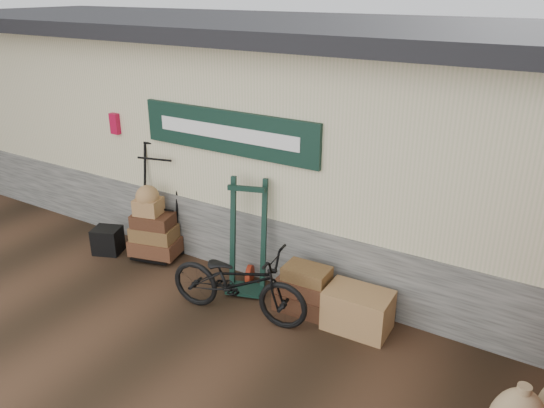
# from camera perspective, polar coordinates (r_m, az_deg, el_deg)

# --- Properties ---
(ground) EXTENTS (80.00, 80.00, 0.00)m
(ground) POSITION_cam_1_polar(r_m,az_deg,el_deg) (6.60, -7.20, -11.21)
(ground) COLOR black
(ground) RESTS_ON ground
(station_building) EXTENTS (14.40, 4.10, 3.20)m
(station_building) POSITION_cam_1_polar(r_m,az_deg,el_deg) (8.06, 4.51, 7.84)
(station_building) COLOR #4C4C47
(station_building) RESTS_ON ground
(porter_trolley) EXTENTS (0.95, 0.80, 1.64)m
(porter_trolley) POSITION_cam_1_polar(r_m,az_deg,el_deg) (7.67, -12.15, 0.36)
(porter_trolley) COLOR black
(porter_trolley) RESTS_ON ground
(green_barrow) EXTENTS (0.64, 0.59, 1.46)m
(green_barrow) POSITION_cam_1_polar(r_m,az_deg,el_deg) (6.66, -2.68, -3.49)
(green_barrow) COLOR black
(green_barrow) RESTS_ON ground
(suitcase_stack) EXTENTS (0.69, 0.45, 0.59)m
(suitcase_stack) POSITION_cam_1_polar(r_m,az_deg,el_deg) (6.41, 3.49, -9.00)
(suitcase_stack) COLOR #3E2213
(suitcase_stack) RESTS_ON ground
(wicker_hamper) EXTENTS (0.75, 0.50, 0.48)m
(wicker_hamper) POSITION_cam_1_polar(r_m,az_deg,el_deg) (6.19, 9.21, -11.21)
(wicker_hamper) COLOR #996B3D
(wicker_hamper) RESTS_ON ground
(black_trunk) EXTENTS (0.48, 0.45, 0.38)m
(black_trunk) POSITION_cam_1_polar(r_m,az_deg,el_deg) (8.12, -17.26, -3.75)
(black_trunk) COLOR black
(black_trunk) RESTS_ON ground
(bicycle) EXTENTS (0.84, 1.81, 1.01)m
(bicycle) POSITION_cam_1_polar(r_m,az_deg,el_deg) (6.20, -3.71, -7.94)
(bicycle) COLOR black
(bicycle) RESTS_ON ground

